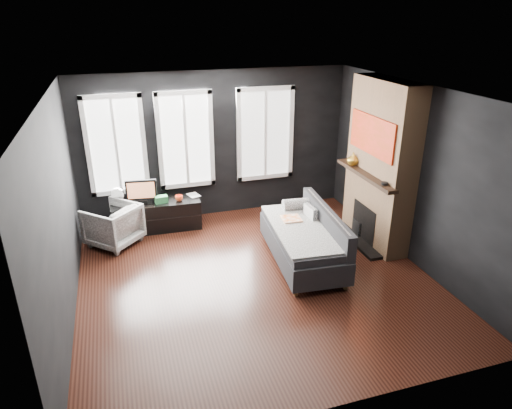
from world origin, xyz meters
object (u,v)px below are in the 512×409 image
object	(u,v)px
media_console	(157,215)
mug	(179,197)
armchair	(113,223)
book	(189,190)
mantel_vase	(353,159)
sofa	(303,236)
monitor	(141,190)

from	to	relation	value
media_console	mug	world-z (taller)	mug
armchair	mug	distance (m)	1.21
book	armchair	bearing A→B (deg)	-163.01
book	mantel_vase	bearing A→B (deg)	-22.76
sofa	mantel_vase	bearing A→B (deg)	37.64
monitor	mantel_vase	xyz separation A→B (m)	(3.47, -1.08, 0.56)
armchair	media_console	distance (m)	0.84
armchair	monitor	xyz separation A→B (m)	(0.53, 0.39, 0.39)
sofa	media_console	bearing A→B (deg)	143.19
mug	sofa	bearing A→B (deg)	-46.71
media_console	mantel_vase	distance (m)	3.58
armchair	mug	size ratio (longest dim) A/B	5.81
mantel_vase	monitor	bearing A→B (deg)	162.72
monitor	mug	distance (m)	0.66
monitor	mug	size ratio (longest dim) A/B	4.08
armchair	book	bearing A→B (deg)	151.41
sofa	media_console	world-z (taller)	sofa
armchair	mantel_vase	distance (m)	4.17
sofa	mantel_vase	distance (m)	1.69
monitor	book	distance (m)	0.84
sofa	media_console	xyz separation A→B (m)	(-2.05, 1.82, -0.16)
media_console	mug	distance (m)	0.53
sofa	monitor	bearing A→B (deg)	145.64
armchair	mantel_vase	bearing A→B (deg)	124.57
book	monitor	bearing A→B (deg)	-178.04
book	mug	bearing A→B (deg)	-145.03
media_console	book	bearing A→B (deg)	7.68
book	mantel_vase	distance (m)	2.95
mantel_vase	armchair	bearing A→B (deg)	170.15
sofa	mantel_vase	xyz separation A→B (m)	(1.20, 0.77, 0.90)
sofa	mug	size ratio (longest dim) A/B	15.07
mug	book	world-z (taller)	book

